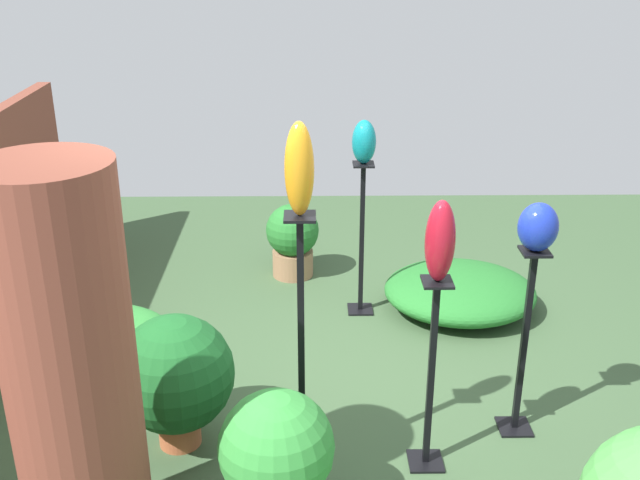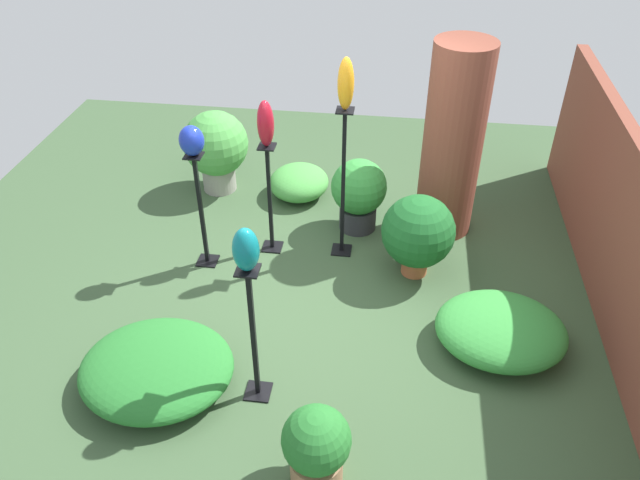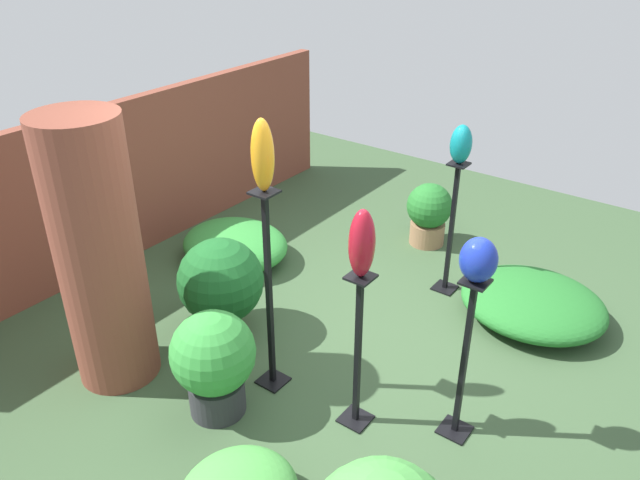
{
  "view_description": "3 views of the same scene",
  "coord_description": "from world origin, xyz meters",
  "px_view_note": "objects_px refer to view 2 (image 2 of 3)",
  "views": [
    {
      "loc": [
        -4.2,
        0.19,
        2.87
      ],
      "look_at": [
        0.14,
        0.13,
        1.05
      ],
      "focal_mm": 42.0,
      "sensor_mm": 36.0,
      "label": 1
    },
    {
      "loc": [
        4.33,
        0.71,
        3.87
      ],
      "look_at": [
        0.06,
        0.13,
        0.71
      ],
      "focal_mm": 35.0,
      "sensor_mm": 36.0,
      "label": 2
    },
    {
      "loc": [
        -3.41,
        -2.18,
        3.16
      ],
      "look_at": [
        0.06,
        0.4,
        0.81
      ],
      "focal_mm": 35.0,
      "sensor_mm": 36.0,
      "label": 3
    }
  ],
  "objects_px": {
    "art_vase_teal": "(246,250)",
    "pedestal_amber": "(343,191)",
    "pedestal_cobalt": "(202,216)",
    "potted_plant_walkway_edge": "(316,447)",
    "potted_plant_front_right": "(418,233)",
    "art_vase_amber": "(346,84)",
    "art_vase_cobalt": "(192,141)",
    "potted_plant_near_pillar": "(216,147)",
    "pedestal_ruby": "(270,204)",
    "potted_plant_back_center": "(359,192)",
    "art_vase_ruby": "(266,124)",
    "pedestal_teal": "(254,341)",
    "brick_pillar": "(453,142)"
  },
  "relations": [
    {
      "from": "art_vase_teal",
      "to": "pedestal_amber",
      "type": "bearing_deg",
      "value": 166.77
    },
    {
      "from": "pedestal_cobalt",
      "to": "art_vase_teal",
      "type": "height_order",
      "value": "art_vase_teal"
    },
    {
      "from": "pedestal_amber",
      "to": "pedestal_cobalt",
      "type": "distance_m",
      "value": 1.37
    },
    {
      "from": "potted_plant_walkway_edge",
      "to": "potted_plant_front_right",
      "type": "bearing_deg",
      "value": 165.05
    },
    {
      "from": "art_vase_amber",
      "to": "art_vase_cobalt",
      "type": "relative_size",
      "value": 1.69
    },
    {
      "from": "potted_plant_near_pillar",
      "to": "potted_plant_front_right",
      "type": "bearing_deg",
      "value": 61.04
    },
    {
      "from": "pedestal_ruby",
      "to": "art_vase_cobalt",
      "type": "bearing_deg",
      "value": -62.1
    },
    {
      "from": "pedestal_ruby",
      "to": "potted_plant_front_right",
      "type": "xyz_separation_m",
      "value": [
        0.2,
        1.45,
        -0.06
      ]
    },
    {
      "from": "potted_plant_near_pillar",
      "to": "potted_plant_front_right",
      "type": "relative_size",
      "value": 1.15
    },
    {
      "from": "potted_plant_back_center",
      "to": "potted_plant_front_right",
      "type": "relative_size",
      "value": 0.95
    },
    {
      "from": "art_vase_teal",
      "to": "potted_plant_walkway_edge",
      "type": "height_order",
      "value": "art_vase_teal"
    },
    {
      "from": "pedestal_cobalt",
      "to": "art_vase_cobalt",
      "type": "height_order",
      "value": "art_vase_cobalt"
    },
    {
      "from": "art_vase_teal",
      "to": "potted_plant_front_right",
      "type": "xyz_separation_m",
      "value": [
        -1.68,
        1.19,
        -0.93
      ]
    },
    {
      "from": "pedestal_amber",
      "to": "art_vase_ruby",
      "type": "distance_m",
      "value": 0.98
    },
    {
      "from": "art_vase_amber",
      "to": "potted_plant_near_pillar",
      "type": "bearing_deg",
      "value": -123.37
    },
    {
      "from": "potted_plant_back_center",
      "to": "pedestal_cobalt",
      "type": "bearing_deg",
      "value": -60.56
    },
    {
      "from": "art_vase_ruby",
      "to": "potted_plant_back_center",
      "type": "height_order",
      "value": "art_vase_ruby"
    },
    {
      "from": "art_vase_amber",
      "to": "pedestal_teal",
      "type": "bearing_deg",
      "value": -13.23
    },
    {
      "from": "pedestal_amber",
      "to": "potted_plant_walkway_edge",
      "type": "height_order",
      "value": "pedestal_amber"
    },
    {
      "from": "potted_plant_back_center",
      "to": "art_vase_ruby",
      "type": "bearing_deg",
      "value": -59.49
    },
    {
      "from": "pedestal_cobalt",
      "to": "art_vase_amber",
      "type": "xyz_separation_m",
      "value": [
        -0.36,
        1.31,
        1.24
      ]
    },
    {
      "from": "art_vase_cobalt",
      "to": "potted_plant_near_pillar",
      "type": "height_order",
      "value": "art_vase_cobalt"
    },
    {
      "from": "potted_plant_walkway_edge",
      "to": "potted_plant_front_right",
      "type": "height_order",
      "value": "potted_plant_front_right"
    },
    {
      "from": "brick_pillar",
      "to": "potted_plant_front_right",
      "type": "relative_size",
      "value": 2.41
    },
    {
      "from": "pedestal_teal",
      "to": "potted_plant_near_pillar",
      "type": "height_order",
      "value": "pedestal_teal"
    },
    {
      "from": "pedestal_cobalt",
      "to": "potted_plant_near_pillar",
      "type": "relative_size",
      "value": 1.25
    },
    {
      "from": "art_vase_cobalt",
      "to": "potted_plant_back_center",
      "type": "xyz_separation_m",
      "value": [
        -0.81,
        1.43,
        -0.9
      ]
    },
    {
      "from": "pedestal_amber",
      "to": "art_vase_cobalt",
      "type": "bearing_deg",
      "value": -74.74
    },
    {
      "from": "brick_pillar",
      "to": "pedestal_cobalt",
      "type": "bearing_deg",
      "value": -67.86
    },
    {
      "from": "brick_pillar",
      "to": "pedestal_ruby",
      "type": "bearing_deg",
      "value": -69.97
    },
    {
      "from": "art_vase_amber",
      "to": "pedestal_cobalt",
      "type": "bearing_deg",
      "value": -74.74
    },
    {
      "from": "potted_plant_near_pillar",
      "to": "pedestal_teal",
      "type": "bearing_deg",
      "value": 20.5
    },
    {
      "from": "pedestal_ruby",
      "to": "art_vase_cobalt",
      "type": "distance_m",
      "value": 1.05
    },
    {
      "from": "art_vase_teal",
      "to": "pedestal_teal",
      "type": "bearing_deg",
      "value": 172.87
    },
    {
      "from": "art_vase_ruby",
      "to": "potted_plant_front_right",
      "type": "relative_size",
      "value": 0.53
    },
    {
      "from": "pedestal_amber",
      "to": "art_vase_cobalt",
      "type": "distance_m",
      "value": 1.49
    },
    {
      "from": "potted_plant_near_pillar",
      "to": "potted_plant_front_right",
      "type": "xyz_separation_m",
      "value": [
        1.27,
        2.29,
        -0.08
      ]
    },
    {
      "from": "pedestal_amber",
      "to": "potted_plant_near_pillar",
      "type": "relative_size",
      "value": 1.62
    },
    {
      "from": "brick_pillar",
      "to": "pedestal_ruby",
      "type": "xyz_separation_m",
      "value": [
        0.63,
        -1.74,
        -0.47
      ]
    },
    {
      "from": "art_vase_teal",
      "to": "potted_plant_front_right",
      "type": "height_order",
      "value": "art_vase_teal"
    },
    {
      "from": "pedestal_ruby",
      "to": "potted_plant_front_right",
      "type": "relative_size",
      "value": 1.4
    },
    {
      "from": "pedestal_cobalt",
      "to": "art_vase_amber",
      "type": "distance_m",
      "value": 1.84
    },
    {
      "from": "art_vase_teal",
      "to": "potted_plant_walkway_edge",
      "type": "distance_m",
      "value": 1.37
    },
    {
      "from": "art_vase_cobalt",
      "to": "potted_plant_front_right",
      "type": "xyz_separation_m",
      "value": [
        -0.11,
        2.05,
        -0.87
      ]
    },
    {
      "from": "brick_pillar",
      "to": "pedestal_teal",
      "type": "bearing_deg",
      "value": -30.4
    },
    {
      "from": "art_vase_cobalt",
      "to": "pedestal_ruby",
      "type": "bearing_deg",
      "value": 117.9
    },
    {
      "from": "pedestal_cobalt",
      "to": "art_vase_ruby",
      "type": "distance_m",
      "value": 1.08
    },
    {
      "from": "art_vase_teal",
      "to": "pedestal_ruby",
      "type": "bearing_deg",
      "value": -172.08
    },
    {
      "from": "pedestal_cobalt",
      "to": "potted_plant_walkway_edge",
      "type": "xyz_separation_m",
      "value": [
        2.25,
        1.42,
        -0.19
      ]
    },
    {
      "from": "brick_pillar",
      "to": "art_vase_ruby",
      "type": "bearing_deg",
      "value": -69.97
    }
  ]
}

